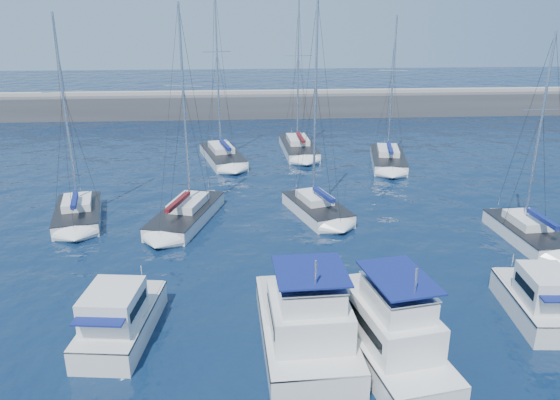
{
  "coord_description": "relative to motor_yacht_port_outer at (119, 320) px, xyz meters",
  "views": [
    {
      "loc": [
        -4.1,
        -24.04,
        14.69
      ],
      "look_at": [
        -1.93,
        8.37,
        3.0
      ],
      "focal_mm": 35.0,
      "sensor_mm": 36.0,
      "label": 1
    }
  ],
  "objects": [
    {
      "name": "sailboat_back_a",
      "position": [
        3.75,
        30.43,
        -0.4
      ],
      "size": [
        5.1,
        9.14,
        16.81
      ],
      "rotation": [
        0.0,
        0.0,
        0.25
      ],
      "color": "silver",
      "rests_on": "ground"
    },
    {
      "name": "sailboat_mid_a",
      "position": [
        -6.1,
        15.16,
        -0.41
      ],
      "size": [
        4.46,
        7.41,
        14.59
      ],
      "rotation": [
        0.0,
        0.0,
        0.21
      ],
      "color": "silver",
      "rests_on": "ground"
    },
    {
      "name": "ground",
      "position": [
        10.05,
        1.81,
        -0.94
      ],
      "size": [
        220.0,
        220.0,
        0.0
      ],
      "primitive_type": "plane",
      "color": "black",
      "rests_on": "ground"
    },
    {
      "name": "motor_yacht_port_outer",
      "position": [
        0.0,
        0.0,
        0.0
      ],
      "size": [
        3.46,
        6.56,
        3.2
      ],
      "rotation": [
        0.0,
        0.0,
        -0.12
      ],
      "color": "silver",
      "rests_on": "ground"
    },
    {
      "name": "breakwater",
      "position": [
        10.05,
        53.81,
        0.11
      ],
      "size": [
        160.0,
        6.0,
        4.45
      ],
      "color": "#424244",
      "rests_on": "ground"
    },
    {
      "name": "sailboat_mid_c",
      "position": [
        11.16,
        15.08,
        -0.39
      ],
      "size": [
        4.8,
        7.22,
        15.53
      ],
      "rotation": [
        0.0,
        0.0,
        0.3
      ],
      "color": "silver",
      "rests_on": "ground"
    },
    {
      "name": "motor_yacht_port_inner",
      "position": [
        8.54,
        -1.22,
        0.19
      ],
      "size": [
        4.31,
        8.68,
        4.69
      ],
      "rotation": [
        0.0,
        0.0,
        0.04
      ],
      "color": "silver",
      "rests_on": "ground"
    },
    {
      "name": "sailboat_back_c",
      "position": [
        19.84,
        28.14,
        -0.43
      ],
      "size": [
        4.49,
        8.8,
        14.12
      ],
      "rotation": [
        0.0,
        0.0,
        -0.18
      ],
      "color": "silver",
      "rests_on": "ground"
    },
    {
      "name": "sailboat_back_b",
      "position": [
        11.59,
        33.18,
        -0.42
      ],
      "size": [
        3.57,
        9.11,
        15.73
      ],
      "rotation": [
        0.0,
        0.0,
        0.05
      ],
      "color": "silver",
      "rests_on": "ground"
    },
    {
      "name": "sailboat_mid_e",
      "position": [
        24.53,
        9.63,
        -0.42
      ],
      "size": [
        3.48,
        7.14,
        13.57
      ],
      "rotation": [
        0.0,
        0.0,
        0.06
      ],
      "color": "silver",
      "rests_on": "ground"
    },
    {
      "name": "sailboat_mid_b",
      "position": [
        1.69,
        14.5,
        -0.42
      ],
      "size": [
        5.23,
        8.82,
        15.2
      ],
      "rotation": [
        0.0,
        0.0,
        -0.28
      ],
      "color": "silver",
      "rests_on": "ground"
    },
    {
      "name": "motor_yacht_stbd_inner",
      "position": [
        11.93,
        -1.95,
        0.19
      ],
      "size": [
        4.81,
        10.0,
        4.69
      ],
      "rotation": [
        0.0,
        0.0,
        0.18
      ],
      "color": "silver",
      "rests_on": "ground"
    },
    {
      "name": "motor_yacht_stbd_outer",
      "position": [
        20.15,
        0.33,
        -0.0
      ],
      "size": [
        2.9,
        5.94,
        3.2
      ],
      "rotation": [
        0.0,
        0.0,
        -0.08
      ],
      "color": "silver",
      "rests_on": "ground"
    }
  ]
}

